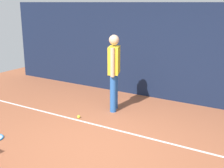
% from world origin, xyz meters
% --- Properties ---
extents(ground_plane, '(12.00, 12.00, 0.00)m').
position_xyz_m(ground_plane, '(0.00, 0.00, 0.00)').
color(ground_plane, '#9E5638').
extents(back_fence, '(10.00, 0.10, 2.37)m').
position_xyz_m(back_fence, '(0.00, 3.00, 1.19)').
color(back_fence, '#141E38').
rests_on(back_fence, ground).
extents(court_line, '(9.00, 0.05, 0.00)m').
position_xyz_m(court_line, '(0.00, 0.70, 0.00)').
color(court_line, white).
rests_on(court_line, ground).
extents(tennis_player, '(0.36, 0.50, 1.70)m').
position_xyz_m(tennis_player, '(-0.71, 1.63, 0.97)').
color(tennis_player, '#2659A5').
rests_on(tennis_player, ground).
extents(tennis_ball_by_fence, '(0.07, 0.07, 0.07)m').
position_xyz_m(tennis_ball_by_fence, '(-1.08, 0.80, 0.03)').
color(tennis_ball_by_fence, '#CCE033').
rests_on(tennis_ball_by_fence, ground).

